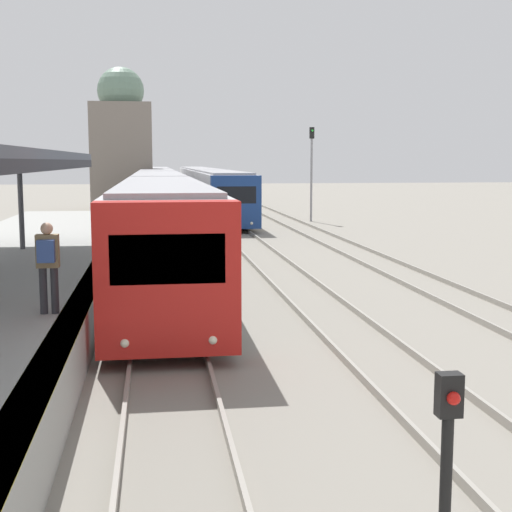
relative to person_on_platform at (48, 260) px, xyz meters
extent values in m
cube|color=black|center=(-0.26, 0.39, 1.69)|extent=(0.08, 24.18, 0.24)
cylinder|color=#47474C|center=(-2.22, 10.06, 0.41)|extent=(0.16, 0.16, 2.79)
cylinder|color=#2D2D33|center=(-0.10, 0.04, -0.56)|extent=(0.14, 0.14, 0.85)
cylinder|color=#2D2D33|center=(0.10, 0.04, -0.56)|extent=(0.14, 0.14, 0.85)
cube|color=olive|center=(0.00, 0.04, 0.16)|extent=(0.40, 0.22, 0.60)
sphere|color=tan|center=(0.00, 0.04, 0.57)|extent=(0.22, 0.22, 0.22)
cube|color=#334C8E|center=(0.00, -0.16, 0.18)|extent=(0.30, 0.18, 0.40)
cube|color=red|center=(2.14, -0.19, -0.35)|extent=(2.62, 0.70, 2.80)
cube|color=black|center=(2.14, -0.52, 0.05)|extent=(2.04, 0.04, 0.90)
sphere|color=#EFEACC|center=(1.35, -0.53, -1.45)|extent=(0.16, 0.16, 0.16)
sphere|color=#EFEACC|center=(2.92, -0.53, -1.45)|extent=(0.16, 0.16, 0.16)
cube|color=silver|center=(2.14, 7.75, -0.35)|extent=(2.62, 15.18, 2.80)
cube|color=gray|center=(2.14, 7.75, 1.12)|extent=(2.31, 14.88, 0.12)
cube|color=black|center=(2.14, 7.75, -0.04)|extent=(2.64, 13.97, 0.73)
cylinder|color=black|center=(1.02, 2.82, -1.67)|extent=(0.12, 0.70, 0.70)
cylinder|color=black|center=(3.25, 2.82, -1.67)|extent=(0.12, 0.70, 0.70)
cylinder|color=black|center=(1.02, 12.69, -1.67)|extent=(0.12, 0.70, 0.70)
cylinder|color=black|center=(3.25, 12.69, -1.67)|extent=(0.12, 0.70, 0.70)
cube|color=silver|center=(2.14, 23.29, -0.35)|extent=(2.62, 15.18, 2.80)
cube|color=gray|center=(2.14, 23.29, 1.12)|extent=(2.31, 14.88, 0.12)
cube|color=black|center=(2.14, 23.29, -0.04)|extent=(2.64, 13.97, 0.73)
cylinder|color=black|center=(1.02, 18.35, -1.67)|extent=(0.12, 0.70, 0.70)
cylinder|color=black|center=(3.25, 18.35, -1.67)|extent=(0.12, 0.70, 0.70)
cylinder|color=black|center=(1.02, 28.22, -1.67)|extent=(0.12, 0.70, 0.70)
cylinder|color=black|center=(3.25, 28.22, -1.67)|extent=(0.12, 0.70, 0.70)
cube|color=silver|center=(2.14, 38.82, -0.35)|extent=(2.62, 15.18, 2.80)
cube|color=gray|center=(2.14, 38.82, 1.12)|extent=(2.31, 14.88, 0.12)
cube|color=black|center=(2.14, 38.82, -0.04)|extent=(2.64, 13.97, 0.73)
cylinder|color=black|center=(1.02, 33.88, -1.67)|extent=(0.12, 0.70, 0.70)
cylinder|color=black|center=(3.25, 33.88, -1.67)|extent=(0.12, 0.70, 0.70)
cylinder|color=black|center=(1.02, 43.75, -1.67)|extent=(0.12, 0.70, 0.70)
cylinder|color=black|center=(3.25, 43.75, -1.67)|extent=(0.12, 0.70, 0.70)
cube|color=silver|center=(2.14, 54.35, -0.35)|extent=(2.62, 15.18, 2.80)
cube|color=gray|center=(2.14, 54.35, 1.12)|extent=(2.31, 14.88, 0.12)
cube|color=black|center=(2.14, 54.35, -0.04)|extent=(2.64, 13.97, 0.73)
cylinder|color=black|center=(1.02, 49.42, -1.67)|extent=(0.12, 0.70, 0.70)
cylinder|color=black|center=(3.25, 49.42, -1.67)|extent=(0.12, 0.70, 0.70)
cylinder|color=black|center=(1.02, 59.28, -1.67)|extent=(0.12, 0.70, 0.70)
cylinder|color=black|center=(3.25, 59.28, -1.67)|extent=(0.12, 0.70, 0.70)
cube|color=navy|center=(6.14, 23.92, -0.36)|extent=(2.62, 0.70, 2.77)
cube|color=black|center=(6.14, 23.59, 0.03)|extent=(2.04, 0.04, 0.89)
sphere|color=#EFEACC|center=(5.36, 23.58, -1.45)|extent=(0.16, 0.16, 0.16)
sphere|color=#EFEACC|center=(6.93, 23.58, -1.45)|extent=(0.16, 0.16, 0.16)
cube|color=silver|center=(6.14, 31.47, -0.36)|extent=(2.62, 14.40, 2.77)
cube|color=gray|center=(6.14, 31.47, 1.09)|extent=(2.30, 14.11, 0.12)
cube|color=black|center=(6.14, 31.47, -0.06)|extent=(2.64, 13.25, 0.72)
cylinder|color=black|center=(5.03, 26.79, -1.67)|extent=(0.12, 0.70, 0.70)
cylinder|color=black|center=(7.26, 26.79, -1.67)|extent=(0.12, 0.70, 0.70)
cylinder|color=black|center=(5.03, 36.15, -1.67)|extent=(0.12, 0.70, 0.70)
cylinder|color=black|center=(7.26, 36.15, -1.67)|extent=(0.12, 0.70, 0.70)
cube|color=silver|center=(6.14, 46.22, -0.36)|extent=(2.62, 14.40, 2.77)
cube|color=gray|center=(6.14, 46.22, 1.09)|extent=(2.30, 14.11, 0.12)
cube|color=black|center=(6.14, 46.22, -0.06)|extent=(2.64, 13.25, 0.72)
cylinder|color=black|center=(5.03, 41.54, -1.67)|extent=(0.12, 0.70, 0.70)
cylinder|color=black|center=(7.26, 41.54, -1.67)|extent=(0.12, 0.70, 0.70)
cylinder|color=black|center=(5.03, 50.90, -1.67)|extent=(0.12, 0.70, 0.70)
cylinder|color=black|center=(7.26, 50.90, -1.67)|extent=(0.12, 0.70, 0.70)
cube|color=silver|center=(6.14, 60.97, -0.36)|extent=(2.62, 14.40, 2.77)
cube|color=gray|center=(6.14, 60.97, 1.09)|extent=(2.30, 14.11, 0.12)
cube|color=black|center=(6.14, 60.97, -0.06)|extent=(2.64, 13.25, 0.72)
cylinder|color=black|center=(5.03, 56.29, -1.67)|extent=(0.12, 0.70, 0.70)
cylinder|color=black|center=(7.26, 56.29, -1.67)|extent=(0.12, 0.70, 0.70)
cylinder|color=black|center=(5.03, 65.65, -1.67)|extent=(0.12, 0.70, 0.70)
cylinder|color=black|center=(7.26, 65.65, -1.67)|extent=(0.12, 0.70, 0.70)
cube|color=black|center=(4.26, -7.79, -0.11)|extent=(0.20, 0.14, 0.36)
sphere|color=red|center=(4.26, -7.88, -0.11)|extent=(0.11, 0.11, 0.11)
cylinder|color=gray|center=(11.71, 30.87, 0.92)|extent=(0.14, 0.14, 5.87)
cube|color=black|center=(11.71, 30.87, 3.51)|extent=(0.28, 0.20, 0.70)
sphere|color=green|center=(11.71, 30.75, 3.65)|extent=(0.14, 0.14, 0.14)
cube|color=slate|center=(-0.51, 44.40, 2.10)|extent=(4.70, 4.70, 8.23)
sphere|color=slate|center=(-0.51, 44.40, 7.21)|extent=(3.61, 3.61, 3.61)
camera|label=1|loc=(1.92, -13.08, 1.77)|focal=50.00mm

